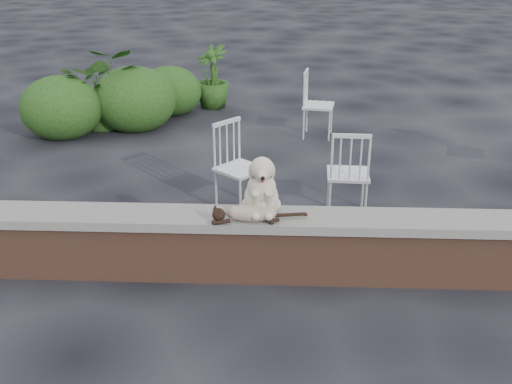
{
  "coord_description": "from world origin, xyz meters",
  "views": [
    {
      "loc": [
        -0.58,
        -4.45,
        2.74
      ],
      "look_at": [
        -0.78,
        0.2,
        0.7
      ],
      "focal_mm": 42.14,
      "sensor_mm": 36.0,
      "label": 1
    }
  ],
  "objects_px": {
    "chair_a": "(240,167)",
    "potted_plant_a": "(104,87)",
    "chair_c": "(348,172)",
    "dog": "(261,183)",
    "potted_plant_b": "(212,77)",
    "chair_e": "(318,104)",
    "cat": "(251,212)"
  },
  "relations": [
    {
      "from": "chair_c",
      "to": "potted_plant_b",
      "type": "xyz_separation_m",
      "value": [
        -1.84,
        4.07,
        0.05
      ]
    },
    {
      "from": "cat",
      "to": "potted_plant_b",
      "type": "relative_size",
      "value": 0.89
    },
    {
      "from": "cat",
      "to": "chair_c",
      "type": "distance_m",
      "value": 1.67
    },
    {
      "from": "chair_c",
      "to": "potted_plant_a",
      "type": "bearing_deg",
      "value": -38.41
    },
    {
      "from": "chair_a",
      "to": "potted_plant_b",
      "type": "xyz_separation_m",
      "value": [
        -0.73,
        3.98,
        0.05
      ]
    },
    {
      "from": "dog",
      "to": "potted_plant_b",
      "type": "distance_m",
      "value": 5.39
    },
    {
      "from": "chair_a",
      "to": "potted_plant_b",
      "type": "bearing_deg",
      "value": 51.75
    },
    {
      "from": "dog",
      "to": "cat",
      "type": "height_order",
      "value": "dog"
    },
    {
      "from": "cat",
      "to": "potted_plant_a",
      "type": "height_order",
      "value": "potted_plant_a"
    },
    {
      "from": "chair_c",
      "to": "potted_plant_b",
      "type": "height_order",
      "value": "potted_plant_b"
    },
    {
      "from": "dog",
      "to": "chair_a",
      "type": "height_order",
      "value": "dog"
    },
    {
      "from": "chair_a",
      "to": "potted_plant_a",
      "type": "height_order",
      "value": "potted_plant_a"
    },
    {
      "from": "chair_a",
      "to": "potted_plant_a",
      "type": "distance_m",
      "value": 3.56
    },
    {
      "from": "potted_plant_a",
      "to": "potted_plant_b",
      "type": "distance_m",
      "value": 1.89
    },
    {
      "from": "chair_a",
      "to": "potted_plant_b",
      "type": "distance_m",
      "value": 4.04
    },
    {
      "from": "potted_plant_b",
      "to": "chair_e",
      "type": "bearing_deg",
      "value": -41.34
    },
    {
      "from": "chair_a",
      "to": "potted_plant_a",
      "type": "relative_size",
      "value": 0.77
    },
    {
      "from": "cat",
      "to": "chair_a",
      "type": "bearing_deg",
      "value": 92.85
    },
    {
      "from": "chair_c",
      "to": "chair_e",
      "type": "bearing_deg",
      "value": -83.74
    },
    {
      "from": "chair_a",
      "to": "potted_plant_a",
      "type": "xyz_separation_m",
      "value": [
        -2.2,
        2.79,
        0.14
      ]
    },
    {
      "from": "chair_e",
      "to": "chair_c",
      "type": "relative_size",
      "value": 1.0
    },
    {
      "from": "chair_c",
      "to": "potted_plant_b",
      "type": "relative_size",
      "value": 0.91
    },
    {
      "from": "chair_c",
      "to": "dog",
      "type": "bearing_deg",
      "value": 58.03
    },
    {
      "from": "cat",
      "to": "chair_e",
      "type": "bearing_deg",
      "value": 74.76
    },
    {
      "from": "chair_a",
      "to": "chair_c",
      "type": "bearing_deg",
      "value": -53.27
    },
    {
      "from": "chair_e",
      "to": "potted_plant_a",
      "type": "xyz_separation_m",
      "value": [
        -3.14,
        0.29,
        0.14
      ]
    },
    {
      "from": "potted_plant_a",
      "to": "chair_c",
      "type": "bearing_deg",
      "value": -41.04
    },
    {
      "from": "potted_plant_a",
      "to": "potted_plant_b",
      "type": "height_order",
      "value": "potted_plant_a"
    },
    {
      "from": "potted_plant_b",
      "to": "chair_c",
      "type": "bearing_deg",
      "value": -65.63
    },
    {
      "from": "cat",
      "to": "chair_c",
      "type": "relative_size",
      "value": 0.97
    },
    {
      "from": "chair_e",
      "to": "potted_plant_b",
      "type": "height_order",
      "value": "potted_plant_b"
    },
    {
      "from": "chair_e",
      "to": "potted_plant_a",
      "type": "height_order",
      "value": "potted_plant_a"
    }
  ]
}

